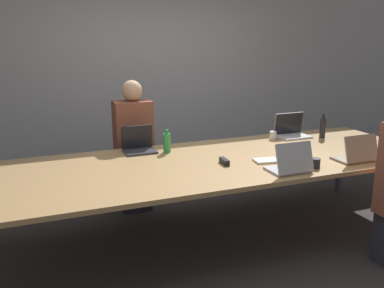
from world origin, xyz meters
name	(u,v)px	position (x,y,z in m)	size (l,w,h in m)	color
ground_plane	(212,237)	(0.00, 0.00, 0.00)	(24.00, 24.00, 0.00)	#383333
curtain_wall	(147,73)	(0.00, 2.11, 1.40)	(12.00, 0.06, 2.80)	#ADADB2
conference_table	(213,165)	(0.00, 0.00, 0.72)	(4.31, 1.47, 0.77)	tan
laptop_far_midleft	(138,144)	(-0.55, 0.57, 0.84)	(0.31, 0.24, 0.25)	#333338
person_far_midleft	(134,149)	(-0.51, 0.94, 0.70)	(0.40, 0.24, 1.44)	#2D2D38
bottle_far_midleft	(167,142)	(-0.30, 0.44, 0.87)	(0.07, 0.07, 0.23)	green
laptop_near_midright	(291,164)	(0.47, -0.56, 0.85)	(0.34, 0.27, 0.27)	#B7B7BC
cup_near_midright	(315,163)	(0.73, -0.54, 0.81)	(0.09, 0.09, 0.09)	#232328
laptop_near_right	(357,154)	(1.22, -0.51, 0.84)	(0.35, 0.25, 0.25)	gray
laptop_far_right	(291,130)	(1.23, 0.54, 0.85)	(0.36, 0.26, 0.26)	silver
cup_far_right	(273,135)	(0.96, 0.50, 0.82)	(0.07, 0.07, 0.09)	white
bottle_far_right	(323,127)	(1.52, 0.36, 0.89)	(0.06, 0.06, 0.28)	black
stapler	(224,161)	(0.05, -0.14, 0.80)	(0.05, 0.15, 0.05)	black
notebook	(266,161)	(0.44, -0.21, 0.78)	(0.24, 0.18, 0.02)	silver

